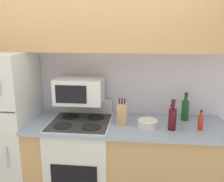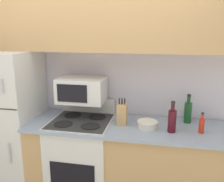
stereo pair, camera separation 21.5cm
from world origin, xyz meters
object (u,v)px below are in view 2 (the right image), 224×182
Objects in this scene: stove at (82,160)px; bottle_hot_sauce at (202,125)px; knife_block at (122,114)px; bottle_wine_green at (188,112)px; bowl at (147,124)px; bottle_wine_red at (172,120)px; refrigerator at (7,124)px; bottle_cooking_spray at (172,119)px; microwave at (82,90)px.

bottle_hot_sauce reaches higher than stove.
knife_block is 0.68m from bottle_wine_green.
bowl is 0.25m from bottle_wine_red.
bottle_wine_red is (0.92, -0.09, 0.57)m from stove.
refrigerator is at bearing 179.07° from stove.
bottle_wine_red is at bearing -174.12° from bottle_hot_sauce.
stove is 5.02× the size of bottle_cooking_spray.
bottle_wine_red is (0.49, -0.09, 0.01)m from knife_block.
microwave reaches higher than bottle_hot_sauce.
stove is 0.77m from microwave.
knife_block is at bearing -16.70° from microwave.
stove is 3.97× the size of knife_block.
bottle_wine_green reaches higher than stove.
bowl is at bearing 168.84° from bottle_wine_red.
bottle_cooking_spray is 0.11m from bottle_wine_red.
knife_block is 1.39× the size of bottle_hot_sauce.
refrigerator is at bearing 179.76° from bottle_cooking_spray.
bottle_wine_green is 1.36× the size of bottle_cooking_spray.
microwave is at bearing 170.49° from bottle_hot_sauce.
bottle_cooking_spray is at bearing 0.93° from knife_block.
stove is at bearing 174.16° from bottle_wine_red.
bottle_wine_red reaches higher than bottle_hot_sauce.
bottle_hot_sauce is (2.08, -0.08, 0.19)m from refrigerator.
bottle_cooking_spray is (0.49, 0.01, -0.02)m from knife_block.
stove is at bearing -0.93° from refrigerator.
bottle_wine_green is at bearing 48.02° from bottle_cooking_spray.
microwave is 1.79× the size of knife_block.
bottle_wine_green is (1.98, 0.18, 0.23)m from refrigerator.
refrigerator is 0.95m from stove.
knife_block is at bearing -0.14° from stove.
bottle_wine_red is at bearing -91.41° from bottle_cooking_spray.
bottle_wine_green is 0.28m from bottle_hot_sauce.
refrigerator is at bearing 177.77° from bottle_hot_sauce.
microwave is 2.49× the size of bottle_hot_sauce.
refrigerator reaches higher than knife_block.
bottle_hot_sauce is at bearing -3.20° from stove.
bottle_hot_sauce is 0.28m from bottle_cooking_spray.
bowl is at bearing -166.37° from bottle_cooking_spray.
microwave reaches higher than bottle_cooking_spray.
bottle_cooking_spray reaches higher than bottle_hot_sauce.
microwave is 1.66× the size of bottle_wine_green.
bottle_wine_green reaches higher than bottle_cooking_spray.
bottle_cooking_spray is at bearing -7.83° from microwave.
microwave is at bearing 172.17° from bottle_cooking_spray.
bowl is 0.47m from bottle_wine_green.
bottle_wine_red reaches higher than stove.
bottle_wine_red is at bearing -11.16° from bowl.
bottle_wine_red is at bearing -10.82° from knife_block.
knife_block is (0.46, -0.14, -0.19)m from microwave.
refrigerator is 1.50× the size of stove.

